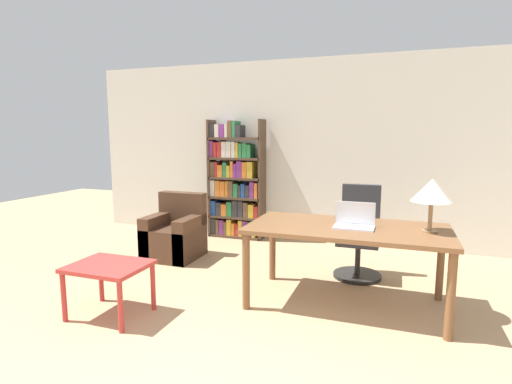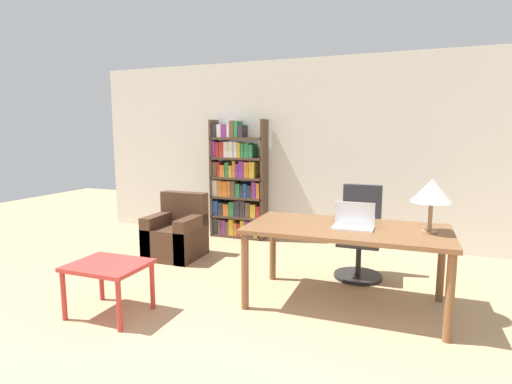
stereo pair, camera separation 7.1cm
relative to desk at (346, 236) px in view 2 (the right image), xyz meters
name	(u,v)px [view 2 (the right image)]	position (x,y,z in m)	size (l,w,h in m)	color
wall_back	(339,152)	(-0.43, 2.18, 0.68)	(8.00, 0.06, 2.70)	silver
desk	(346,236)	(0.00, 0.00, 0.00)	(1.82, 0.94, 0.76)	brown
laptop	(354,222)	(0.06, -0.02, 0.14)	(0.36, 0.22, 0.23)	silver
table_lamp	(432,191)	(0.70, 0.04, 0.45)	(0.35, 0.35, 0.47)	olive
office_chair	(360,237)	(0.04, 0.85, -0.21)	(0.53, 0.53, 1.04)	black
side_table_blue	(108,271)	(-1.94, -0.95, -0.27)	(0.66, 0.53, 0.47)	#B2332D
armchair	(177,235)	(-2.30, 0.76, -0.39)	(0.65, 0.65, 0.83)	#472D1E
bookshelf	(237,184)	(-1.97, 1.99, 0.17)	(0.88, 0.28, 1.83)	#4C3828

